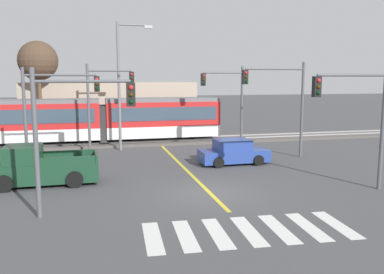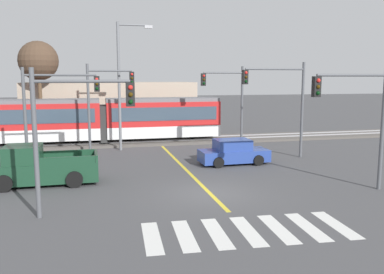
{
  "view_description": "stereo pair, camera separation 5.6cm",
  "coord_description": "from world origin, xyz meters",
  "px_view_note": "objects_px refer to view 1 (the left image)",
  "views": [
    {
      "loc": [
        -5.06,
        -17.21,
        5.23
      ],
      "look_at": [
        0.81,
        6.85,
        1.6
      ],
      "focal_mm": 38.0,
      "sensor_mm": 36.0,
      "label": 1
    },
    {
      "loc": [
        -5.01,
        -17.23,
        5.23
      ],
      "look_at": [
        0.81,
        6.85,
        1.6
      ],
      "focal_mm": 38.0,
      "sensor_mm": 36.0,
      "label": 2
    }
  ],
  "objects_px": {
    "traffic_light_mid_right": "(283,95)",
    "street_lamp_centre": "(122,78)",
    "traffic_light_near_right": "(360,109)",
    "bare_tree_west": "(38,61)",
    "traffic_light_far_left": "(104,95)",
    "traffic_light_far_right": "(228,95)",
    "sedan_crossing": "(233,153)",
    "traffic_light_mid_left": "(52,102)",
    "traffic_light_near_left": "(72,120)",
    "light_rail_tram": "(103,119)",
    "pickup_truck": "(39,168)"
  },
  "relations": [
    {
      "from": "traffic_light_mid_right",
      "to": "traffic_light_near_right",
      "type": "bearing_deg",
      "value": -90.85
    },
    {
      "from": "street_lamp_centre",
      "to": "pickup_truck",
      "type": "bearing_deg",
      "value": -118.36
    },
    {
      "from": "traffic_light_mid_right",
      "to": "traffic_light_near_right",
      "type": "distance_m",
      "value": 8.01
    },
    {
      "from": "traffic_light_mid_left",
      "to": "traffic_light_near_left",
      "type": "xyz_separation_m",
      "value": [
        1.49,
        -8.71,
        -0.2
      ]
    },
    {
      "from": "traffic_light_near_right",
      "to": "traffic_light_far_left",
      "type": "bearing_deg",
      "value": 130.64
    },
    {
      "from": "light_rail_tram",
      "to": "traffic_light_far_right",
      "type": "bearing_deg",
      "value": -22.64
    },
    {
      "from": "bare_tree_west",
      "to": "traffic_light_far_right",
      "type": "bearing_deg",
      "value": -29.65
    },
    {
      "from": "light_rail_tram",
      "to": "sedan_crossing",
      "type": "height_order",
      "value": "light_rail_tram"
    },
    {
      "from": "sedan_crossing",
      "to": "traffic_light_mid_right",
      "type": "height_order",
      "value": "traffic_light_mid_right"
    },
    {
      "from": "traffic_light_far_right",
      "to": "traffic_light_near_right",
      "type": "distance_m",
      "value": 12.77
    },
    {
      "from": "traffic_light_mid_left",
      "to": "traffic_light_near_right",
      "type": "distance_m",
      "value": 16.28
    },
    {
      "from": "traffic_light_mid_right",
      "to": "street_lamp_centre",
      "type": "bearing_deg",
      "value": 150.82
    },
    {
      "from": "traffic_light_far_right",
      "to": "sedan_crossing",
      "type": "bearing_deg",
      "value": -105.3
    },
    {
      "from": "traffic_light_mid_left",
      "to": "traffic_light_mid_right",
      "type": "xyz_separation_m",
      "value": [
        14.13,
        -0.29,
        0.25
      ]
    },
    {
      "from": "traffic_light_far_right",
      "to": "street_lamp_centre",
      "type": "distance_m",
      "value": 7.83
    },
    {
      "from": "traffic_light_near_left",
      "to": "traffic_light_far_left",
      "type": "height_order",
      "value": "traffic_light_far_left"
    },
    {
      "from": "sedan_crossing",
      "to": "traffic_light_near_left",
      "type": "bearing_deg",
      "value": -140.44
    },
    {
      "from": "light_rail_tram",
      "to": "traffic_light_near_left",
      "type": "distance_m",
      "value": 16.96
    },
    {
      "from": "bare_tree_west",
      "to": "traffic_light_near_left",
      "type": "bearing_deg",
      "value": -80.35
    },
    {
      "from": "light_rail_tram",
      "to": "bare_tree_west",
      "type": "bearing_deg",
      "value": 139.94
    },
    {
      "from": "sedan_crossing",
      "to": "traffic_light_near_right",
      "type": "height_order",
      "value": "traffic_light_near_right"
    },
    {
      "from": "traffic_light_mid_right",
      "to": "traffic_light_far_left",
      "type": "xyz_separation_m",
      "value": [
        -11.12,
        4.81,
        -0.11
      ]
    },
    {
      "from": "pickup_truck",
      "to": "traffic_light_mid_right",
      "type": "xyz_separation_m",
      "value": [
        14.55,
        3.37,
        3.29
      ]
    },
    {
      "from": "pickup_truck",
      "to": "traffic_light_near_right",
      "type": "height_order",
      "value": "traffic_light_near_right"
    },
    {
      "from": "light_rail_tram",
      "to": "street_lamp_centre",
      "type": "relative_size",
      "value": 2.03
    },
    {
      "from": "bare_tree_west",
      "to": "sedan_crossing",
      "type": "bearing_deg",
      "value": -47.24
    },
    {
      "from": "light_rail_tram",
      "to": "traffic_light_far_left",
      "type": "relative_size",
      "value": 3.0
    },
    {
      "from": "traffic_light_far_right",
      "to": "traffic_light_near_right",
      "type": "xyz_separation_m",
      "value": [
        1.98,
        -12.61,
        -0.12
      ]
    },
    {
      "from": "traffic_light_mid_left",
      "to": "traffic_light_mid_right",
      "type": "bearing_deg",
      "value": -1.16
    },
    {
      "from": "traffic_light_far_left",
      "to": "traffic_light_far_right",
      "type": "distance_m",
      "value": 9.02
    },
    {
      "from": "traffic_light_mid_right",
      "to": "street_lamp_centre",
      "type": "xyz_separation_m",
      "value": [
        -9.78,
        5.46,
        1.05
      ]
    },
    {
      "from": "traffic_light_mid_left",
      "to": "pickup_truck",
      "type": "bearing_deg",
      "value": -96.55
    },
    {
      "from": "traffic_light_mid_left",
      "to": "bare_tree_west",
      "type": "xyz_separation_m",
      "value": [
        -2.09,
        12.37,
        2.7
      ]
    },
    {
      "from": "traffic_light_near_left",
      "to": "street_lamp_centre",
      "type": "height_order",
      "value": "street_lamp_centre"
    },
    {
      "from": "traffic_light_mid_right",
      "to": "traffic_light_far_right",
      "type": "relative_size",
      "value": 1.03
    },
    {
      "from": "light_rail_tram",
      "to": "traffic_light_far_left",
      "type": "distance_m",
      "value": 4.09
    },
    {
      "from": "pickup_truck",
      "to": "bare_tree_west",
      "type": "xyz_separation_m",
      "value": [
        -1.67,
        16.02,
        5.73
      ]
    },
    {
      "from": "traffic_light_mid_left",
      "to": "bare_tree_west",
      "type": "bearing_deg",
      "value": 99.61
    },
    {
      "from": "traffic_light_far_left",
      "to": "traffic_light_near_right",
      "type": "xyz_separation_m",
      "value": [
        11.0,
        -12.81,
        -0.19
      ]
    },
    {
      "from": "traffic_light_near_right",
      "to": "bare_tree_west",
      "type": "bearing_deg",
      "value": 127.94
    },
    {
      "from": "traffic_light_far_right",
      "to": "street_lamp_centre",
      "type": "height_order",
      "value": "street_lamp_centre"
    },
    {
      "from": "sedan_crossing",
      "to": "traffic_light_near_right",
      "type": "relative_size",
      "value": 0.73
    },
    {
      "from": "pickup_truck",
      "to": "traffic_light_far_right",
      "type": "distance_m",
      "value": 15.12
    },
    {
      "from": "pickup_truck",
      "to": "traffic_light_far_right",
      "type": "xyz_separation_m",
      "value": [
        12.45,
        7.98,
        3.11
      ]
    },
    {
      "from": "pickup_truck",
      "to": "traffic_light_near_right",
      "type": "xyz_separation_m",
      "value": [
        14.43,
        -4.63,
        2.99
      ]
    },
    {
      "from": "light_rail_tram",
      "to": "pickup_truck",
      "type": "bearing_deg",
      "value": -106.11
    },
    {
      "from": "traffic_light_near_right",
      "to": "bare_tree_west",
      "type": "height_order",
      "value": "bare_tree_west"
    },
    {
      "from": "traffic_light_mid_right",
      "to": "street_lamp_centre",
      "type": "relative_size",
      "value": 0.68
    },
    {
      "from": "street_lamp_centre",
      "to": "traffic_light_far_right",
      "type": "bearing_deg",
      "value": -6.33
    },
    {
      "from": "sedan_crossing",
      "to": "traffic_light_mid_left",
      "type": "relative_size",
      "value": 0.73
    }
  ]
}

